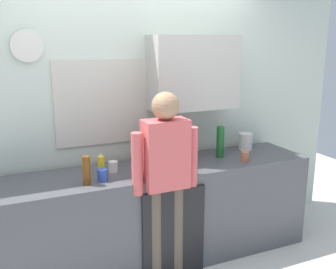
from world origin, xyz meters
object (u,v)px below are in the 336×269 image
at_px(cup_terracotta_mug, 245,156).
at_px(person_at_sink, 166,172).
at_px(storage_canister, 245,141).
at_px(dish_soap, 101,164).
at_px(bottle_green_wine, 220,142).
at_px(bottle_olive_oil, 157,160).
at_px(coffee_maker, 158,148).
at_px(bottle_amber_beer, 86,170).
at_px(cup_white_mug, 113,167).
at_px(bottle_dark_sauce, 135,169).
at_px(bottle_red_vinegar, 175,146).
at_px(cup_blue_mug, 103,175).

relative_size(cup_terracotta_mug, person_at_sink, 0.06).
bearing_deg(storage_canister, dish_soap, -175.45).
xyz_separation_m(bottle_green_wine, bottle_olive_oil, (-0.73, -0.20, -0.02)).
xyz_separation_m(coffee_maker, cup_terracotta_mug, (0.77, -0.25, -0.10)).
relative_size(coffee_maker, storage_canister, 1.94).
height_order(coffee_maker, storage_canister, coffee_maker).
height_order(bottle_amber_beer, cup_white_mug, bottle_amber_beer).
height_order(coffee_maker, cup_white_mug, coffee_maker).
bearing_deg(cup_terracotta_mug, bottle_dark_sauce, -176.98).
relative_size(bottle_red_vinegar, cup_white_mug, 2.32).
distance_m(cup_terracotta_mug, storage_canister, 0.40).
bearing_deg(bottle_dark_sauce, bottle_green_wine, 15.14).
bearing_deg(cup_terracotta_mug, bottle_amber_beer, -179.75).
distance_m(cup_blue_mug, storage_canister, 1.60).
distance_m(bottle_dark_sauce, cup_terracotta_mug, 1.10).
bearing_deg(coffee_maker, bottle_green_wine, -4.96).
xyz_separation_m(bottle_dark_sauce, cup_white_mug, (-0.11, 0.25, -0.04)).
bearing_deg(bottle_dark_sauce, storage_canister, 16.14).
bearing_deg(cup_blue_mug, dish_soap, 78.69).
bearing_deg(person_at_sink, bottle_amber_beer, 169.13).
bearing_deg(coffee_maker, person_at_sink, -104.40).
bearing_deg(bottle_red_vinegar, person_at_sink, -121.51).
xyz_separation_m(bottle_green_wine, cup_blue_mug, (-1.19, -0.17, -0.10)).
bearing_deg(storage_canister, bottle_green_wine, -161.40).
bearing_deg(cup_blue_mug, bottle_red_vinegar, 24.46).
relative_size(bottle_amber_beer, cup_terracotta_mug, 2.50).
bearing_deg(bottle_red_vinegar, bottle_amber_beer, -156.97).
bearing_deg(bottle_red_vinegar, storage_canister, -4.84).
distance_m(cup_terracotta_mug, cup_white_mug, 1.22).
relative_size(bottle_dark_sauce, cup_blue_mug, 1.80).
height_order(bottle_green_wine, bottle_dark_sauce, bottle_green_wine).
bearing_deg(coffee_maker, cup_terracotta_mug, -18.23).
bearing_deg(bottle_olive_oil, cup_white_mug, 149.25).
height_order(coffee_maker, bottle_olive_oil, coffee_maker).
distance_m(bottle_dark_sauce, bottle_red_vinegar, 0.72).
bearing_deg(bottle_dark_sauce, bottle_amber_beer, 172.18).
bearing_deg(storage_canister, cup_white_mug, -174.83).
distance_m(coffee_maker, cup_blue_mug, 0.63).
bearing_deg(bottle_olive_oil, coffee_maker, 66.14).
distance_m(dish_soap, person_at_sink, 0.56).
height_order(bottle_dark_sauce, bottle_red_vinegar, bottle_red_vinegar).
height_order(bottle_red_vinegar, dish_soap, bottle_red_vinegar).
bearing_deg(dish_soap, cup_blue_mug, -101.31).
height_order(bottle_amber_beer, storage_canister, bottle_amber_beer).
height_order(bottle_olive_oil, person_at_sink, person_at_sink).
relative_size(coffee_maker, bottle_dark_sauce, 1.83).
bearing_deg(cup_blue_mug, bottle_dark_sauce, -19.19).
bearing_deg(cup_blue_mug, bottle_green_wine, 8.22).
bearing_deg(bottle_amber_beer, dish_soap, 51.27).
bearing_deg(cup_white_mug, coffee_maker, 7.23).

